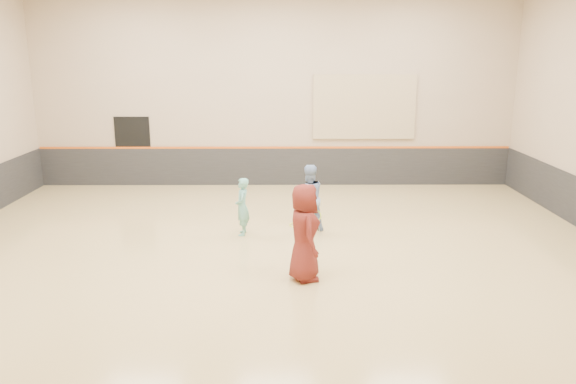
{
  "coord_description": "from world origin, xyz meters",
  "views": [
    {
      "loc": [
        0.27,
        -11.66,
        4.16
      ],
      "look_at": [
        0.37,
        0.4,
        1.15
      ],
      "focal_mm": 35.0,
      "sensor_mm": 36.0,
      "label": 1
    }
  ],
  "objects_px": {
    "instructor": "(308,198)",
    "young_man": "(304,232)",
    "spare_racket": "(295,224)",
    "girl": "(242,207)"
  },
  "relations": [
    {
      "from": "young_man",
      "to": "instructor",
      "type": "bearing_deg",
      "value": -17.01
    },
    {
      "from": "instructor",
      "to": "young_man",
      "type": "relative_size",
      "value": 0.87
    },
    {
      "from": "girl",
      "to": "young_man",
      "type": "height_order",
      "value": "young_man"
    },
    {
      "from": "girl",
      "to": "young_man",
      "type": "xyz_separation_m",
      "value": [
        1.34,
        -2.68,
        0.25
      ]
    },
    {
      "from": "young_man",
      "to": "spare_racket",
      "type": "relative_size",
      "value": 2.71
    },
    {
      "from": "instructor",
      "to": "girl",
      "type": "bearing_deg",
      "value": -10.26
    },
    {
      "from": "instructor",
      "to": "spare_racket",
      "type": "xyz_separation_m",
      "value": [
        -0.3,
        0.4,
        -0.76
      ]
    },
    {
      "from": "spare_racket",
      "to": "instructor",
      "type": "bearing_deg",
      "value": -53.15
    },
    {
      "from": "instructor",
      "to": "young_man",
      "type": "bearing_deg",
      "value": 65.53
    },
    {
      "from": "young_man",
      "to": "spare_racket",
      "type": "xyz_separation_m",
      "value": [
        -0.09,
        3.36,
        -0.88
      ]
    }
  ]
}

